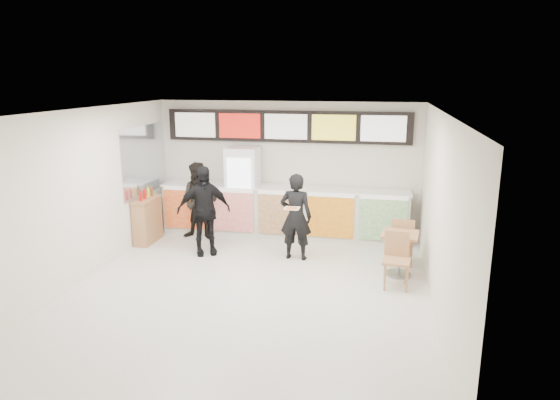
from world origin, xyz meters
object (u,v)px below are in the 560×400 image
(cafe_table, at_px, (399,246))
(customer_main, at_px, (296,217))
(customer_mid, at_px, (204,211))
(customer_left, at_px, (200,201))
(drinks_fridge, at_px, (243,191))
(condiment_ledge, at_px, (147,220))
(service_counter, at_px, (283,211))

(cafe_table, bearing_deg, customer_main, 172.75)
(customer_mid, distance_m, cafe_table, 3.88)
(customer_left, bearing_deg, cafe_table, -16.22)
(cafe_table, bearing_deg, customer_mid, -179.55)
(drinks_fridge, bearing_deg, condiment_ledge, -151.55)
(service_counter, height_order, drinks_fridge, drinks_fridge)
(customer_main, bearing_deg, customer_mid, 5.25)
(customer_mid, bearing_deg, cafe_table, -33.44)
(drinks_fridge, relative_size, customer_mid, 1.10)
(service_counter, height_order, cafe_table, service_counter)
(service_counter, xyz_separation_m, customer_left, (-1.77, -0.54, 0.29))
(service_counter, height_order, condiment_ledge, condiment_ledge)
(drinks_fridge, xyz_separation_m, customer_mid, (-0.41, -1.49, -0.09))
(customer_main, bearing_deg, service_counter, -66.92)
(service_counter, distance_m, drinks_fridge, 1.03)
(drinks_fridge, distance_m, customer_mid, 1.55)
(drinks_fridge, distance_m, condiment_ledge, 2.20)
(customer_mid, bearing_deg, condiment_ledge, 134.62)
(customer_left, relative_size, condiment_ledge, 1.47)
(cafe_table, relative_size, condiment_ledge, 1.42)
(customer_left, xyz_separation_m, cafe_table, (4.27, -1.32, -0.31))
(service_counter, distance_m, customer_left, 1.88)
(cafe_table, bearing_deg, condiment_ledge, 177.05)
(customer_left, xyz_separation_m, condiment_ledge, (-1.05, -0.46, -0.36))
(drinks_fridge, height_order, customer_main, drinks_fridge)
(service_counter, distance_m, customer_main, 1.51)
(condiment_ledge, bearing_deg, customer_main, -6.50)
(service_counter, bearing_deg, customer_left, -163.00)
(drinks_fridge, height_order, condiment_ledge, drinks_fridge)
(customer_mid, bearing_deg, drinks_fridge, 46.86)
(service_counter, distance_m, cafe_table, 3.11)
(customer_main, relative_size, customer_mid, 0.95)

